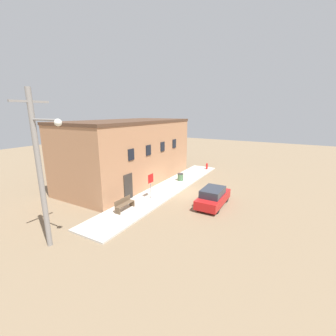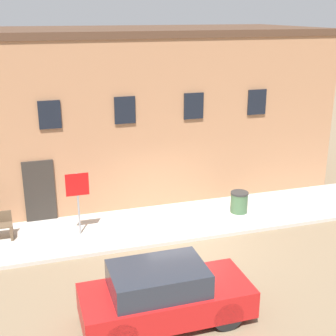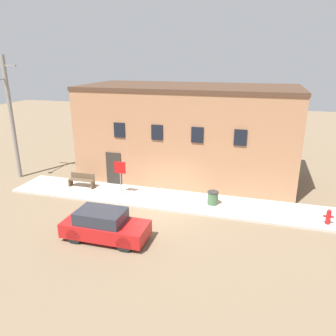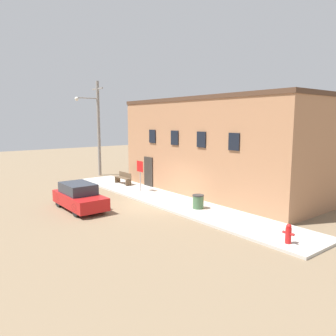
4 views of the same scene
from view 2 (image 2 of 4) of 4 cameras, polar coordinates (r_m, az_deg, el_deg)
The scene contains 6 objects.
ground_plane at distance 14.53m, azimuth 1.43°, elevation -9.23°, with size 80.00×80.00×0.00m, color #7A664C.
sidewalk at distance 15.69m, azimuth -0.22°, elevation -6.75°, with size 19.09×2.81×0.12m.
brick_building at distance 18.97m, azimuth -3.70°, elevation 7.35°, with size 13.90×6.39×6.17m.
stop_sign at distance 14.55m, azimuth -10.96°, elevation -2.89°, with size 0.71×0.06×2.01m.
trash_bin at distance 16.43m, azimuth 8.67°, elevation -4.12°, with size 0.62×0.62×0.74m.
parked_car at distance 10.96m, azimuth -0.49°, elevation -15.23°, with size 3.88×1.62×1.41m.
Camera 2 is at (-4.16, -12.15, 6.78)m, focal length 50.00 mm.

